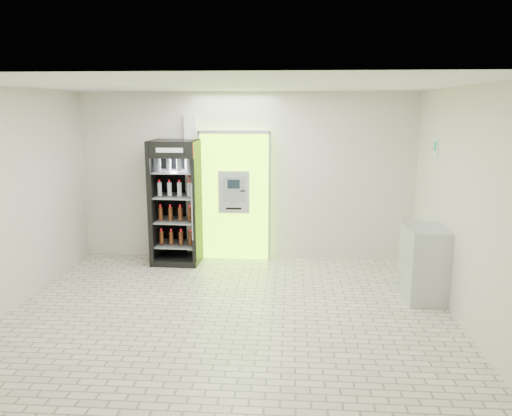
# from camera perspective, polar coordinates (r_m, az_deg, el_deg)

# --- Properties ---
(ground) EXTENTS (6.00, 6.00, 0.00)m
(ground) POSITION_cam_1_polar(r_m,az_deg,el_deg) (6.97, -2.98, -11.62)
(ground) COLOR beige
(ground) RESTS_ON ground
(room_shell) EXTENTS (6.00, 6.00, 6.00)m
(room_shell) POSITION_cam_1_polar(r_m,az_deg,el_deg) (6.47, -3.15, 3.56)
(room_shell) COLOR beige
(room_shell) RESTS_ON ground
(atm_assembly) EXTENTS (1.30, 0.24, 2.33)m
(atm_assembly) POSITION_cam_1_polar(r_m,az_deg,el_deg) (8.96, -2.45, 1.46)
(atm_assembly) COLOR #98FF0F
(atm_assembly) RESTS_ON ground
(pillar) EXTENTS (0.22, 0.11, 2.60)m
(pillar) POSITION_cam_1_polar(r_m,az_deg,el_deg) (9.10, -7.32, 2.35)
(pillar) COLOR silver
(pillar) RESTS_ON ground
(beverage_cooler) EXTENTS (0.84, 0.78, 2.17)m
(beverage_cooler) POSITION_cam_1_polar(r_m,az_deg,el_deg) (8.89, -9.06, 0.39)
(beverage_cooler) COLOR black
(beverage_cooler) RESTS_ON ground
(steel_cabinet) EXTENTS (0.55, 0.81, 1.06)m
(steel_cabinet) POSITION_cam_1_polar(r_m,az_deg,el_deg) (7.59, 18.62, -6.00)
(steel_cabinet) COLOR #AFB3B7
(steel_cabinet) RESTS_ON ground
(exit_sign) EXTENTS (0.02, 0.22, 0.26)m
(exit_sign) POSITION_cam_1_polar(r_m,az_deg,el_deg) (8.08, 19.84, 6.49)
(exit_sign) COLOR white
(exit_sign) RESTS_ON room_shell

